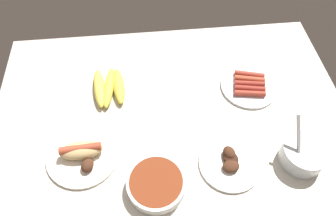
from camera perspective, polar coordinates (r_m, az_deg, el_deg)
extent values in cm
cube|color=beige|center=(104.77, 0.83, -2.93)|extent=(120.00, 90.00, 3.00)
ellipsoid|color=#E5D14C|center=(112.24, -12.50, 3.58)|extent=(5.62, 17.50, 3.58)
ellipsoid|color=gold|center=(111.98, -10.78, 3.75)|extent=(5.44, 18.33, 3.30)
ellipsoid|color=gold|center=(111.68, -9.05, 3.98)|extent=(5.45, 16.34, 3.36)
cylinder|color=white|center=(115.49, 14.61, 3.87)|extent=(20.08, 20.08, 1.00)
cylinder|color=#9E3828|center=(117.28, 14.71, 5.99)|extent=(10.73, 4.72, 2.01)
cylinder|color=#AD472D|center=(115.81, 14.74, 5.17)|extent=(10.75, 4.31, 2.01)
cylinder|color=maroon|center=(114.37, 14.76, 4.34)|extent=(10.76, 3.76, 2.01)
cylinder|color=maroon|center=(112.95, 14.79, 3.49)|extent=(10.76, 3.91, 2.01)
cylinder|color=#9E3828|center=(111.56, 14.81, 2.61)|extent=(10.76, 3.66, 2.01)
cylinder|color=white|center=(91.29, -2.18, -13.78)|extent=(16.93, 16.93, 4.11)
cylinder|color=maroon|center=(89.76, -2.21, -13.39)|extent=(15.24, 15.24, 1.00)
cylinder|color=silver|center=(102.09, 23.57, -7.85)|extent=(13.24, 13.24, 6.49)
cylinder|color=beige|center=(101.03, 23.81, -7.50)|extent=(11.65, 11.65, 2.92)
cube|color=#B7B7BC|center=(96.50, 22.86, -5.54)|extent=(2.11, 10.29, 13.26)
cylinder|color=white|center=(100.32, -15.30, -8.23)|extent=(22.53, 22.53, 1.00)
ellipsoid|color=tan|center=(98.00, -15.65, -7.50)|extent=(13.28, 6.67, 4.40)
cylinder|color=#AD472D|center=(96.97, -15.81, -7.16)|extent=(12.44, 3.04, 2.40)
ellipsoid|color=#472819|center=(96.17, -14.59, -10.13)|extent=(4.88, 5.36, 2.80)
cylinder|color=white|center=(97.37, 11.30, -9.91)|extent=(18.94, 18.94, 1.00)
ellipsoid|color=#381E14|center=(96.46, 11.41, -9.01)|extent=(6.01, 6.67, 2.02)
ellipsoid|color=#472819|center=(96.56, 11.17, -8.08)|extent=(4.67, 5.27, 3.13)
ellipsoid|color=#472819|center=(95.14, 11.50, -10.44)|extent=(5.50, 4.61, 2.31)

